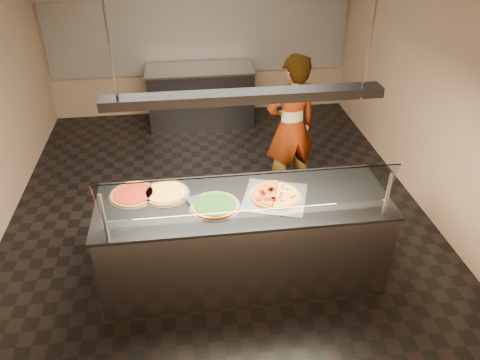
{
  "coord_description": "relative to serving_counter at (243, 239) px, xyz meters",
  "views": [
    {
      "loc": [
        -0.36,
        -4.72,
        3.4
      ],
      "look_at": [
        0.14,
        -0.99,
        1.02
      ],
      "focal_mm": 35.0,
      "sensor_mm": 36.0,
      "label": 1
    }
  ],
  "objects": [
    {
      "name": "heat_lamp_housing",
      "position": [
        0.0,
        0.0,
        1.48
      ],
      "size": [
        2.3,
        0.18,
        0.08
      ],
      "primitive_type": "cube",
      "color": "#323237",
      "rests_on": "ceiling"
    },
    {
      "name": "wall_back",
      "position": [
        -0.14,
        4.2,
        1.03
      ],
      "size": [
        5.0,
        0.02,
        3.0
      ],
      "primitive_type": "cube",
      "color": "#947660",
      "rests_on": "ground"
    },
    {
      "name": "worker",
      "position": [
        0.79,
        1.5,
        0.44
      ],
      "size": [
        0.75,
        0.59,
        1.81
      ],
      "primitive_type": "imported",
      "rotation": [
        0.0,
        0.0,
        3.41
      ],
      "color": "#323036",
      "rests_on": "ground"
    },
    {
      "name": "pizza_spatula",
      "position": [
        -0.52,
        0.09,
        0.49
      ],
      "size": [
        0.22,
        0.22,
        0.02
      ],
      "color": "#B7B7BC",
      "rests_on": "pizza_spinach"
    },
    {
      "name": "wall_right",
      "position": [
        2.37,
        1.19,
        1.03
      ],
      "size": [
        0.02,
        6.0,
        3.0
      ],
      "primitive_type": "cube",
      "color": "#947660",
      "rests_on": "ground"
    },
    {
      "name": "perforated_tray",
      "position": [
        0.29,
        0.01,
        0.47
      ],
      "size": [
        0.71,
        0.71,
        0.01
      ],
      "color": "silver",
      "rests_on": "serving_counter"
    },
    {
      "name": "pizza_tomato",
      "position": [
        -1.02,
        0.22,
        0.48
      ],
      "size": [
        0.45,
        0.45,
        0.03
      ],
      "color": "silver",
      "rests_on": "serving_counter"
    },
    {
      "name": "prep_table",
      "position": [
        -0.19,
        3.74,
        0.0
      ],
      "size": [
        1.72,
        0.74,
        0.93
      ],
      "color": "#323237",
      "rests_on": "ground"
    },
    {
      "name": "sneeze_guard",
      "position": [
        -0.0,
        -0.34,
        0.76
      ],
      "size": [
        2.48,
        0.18,
        0.54
      ],
      "color": "#B7B7BC",
      "rests_on": "serving_counter"
    },
    {
      "name": "ground",
      "position": [
        -0.14,
        1.19,
        -0.48
      ],
      "size": [
        5.0,
        6.0,
        0.02
      ],
      "primitive_type": "cube",
      "color": "black",
      "rests_on": "ground"
    },
    {
      "name": "half_pizza_sausage",
      "position": [
        0.41,
        0.01,
        0.49
      ],
      "size": [
        0.37,
        0.52,
        0.04
      ],
      "color": "brown",
      "rests_on": "perforated_tray"
    },
    {
      "name": "half_pizza_pepperoni",
      "position": [
        0.18,
        0.01,
        0.5
      ],
      "size": [
        0.37,
        0.52,
        0.05
      ],
      "color": "brown",
      "rests_on": "perforated_tray"
    },
    {
      "name": "wall_front",
      "position": [
        -0.14,
        -1.82,
        1.03
      ],
      "size": [
        5.0,
        0.02,
        3.0
      ],
      "primitive_type": "cube",
      "color": "#947660",
      "rests_on": "ground"
    },
    {
      "name": "lamp_rod_right",
      "position": [
        1.0,
        0.0,
        2.03
      ],
      "size": [
        0.02,
        0.02,
        1.01
      ],
      "primitive_type": "cylinder",
      "color": "#B7B7BC",
      "rests_on": "ceiling"
    },
    {
      "name": "lamp_rod_left",
      "position": [
        -1.0,
        0.0,
        2.03
      ],
      "size": [
        0.02,
        0.02,
        1.01
      ],
      "primitive_type": "cylinder",
      "color": "#B7B7BC",
      "rests_on": "ceiling"
    },
    {
      "name": "tile_band",
      "position": [
        -0.14,
        4.17,
        0.83
      ],
      "size": [
        4.9,
        0.02,
        1.2
      ],
      "primitive_type": "cube",
      "color": "silver",
      "rests_on": "wall_back"
    },
    {
      "name": "serving_counter",
      "position": [
        0.0,
        0.0,
        0.0
      ],
      "size": [
        2.72,
        0.94,
        0.93
      ],
      "color": "#B7B7BC",
      "rests_on": "ground"
    },
    {
      "name": "pizza_spinach",
      "position": [
        -0.27,
        -0.07,
        0.48
      ],
      "size": [
        0.47,
        0.47,
        0.03
      ],
      "color": "silver",
      "rests_on": "serving_counter"
    },
    {
      "name": "pizza_cheese",
      "position": [
        -0.72,
        0.2,
        0.48
      ],
      "size": [
        0.45,
        0.45,
        0.03
      ],
      "color": "silver",
      "rests_on": "serving_counter"
    }
  ]
}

